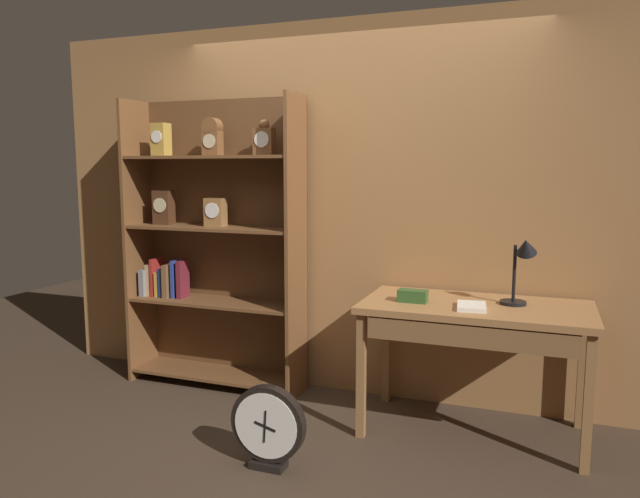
# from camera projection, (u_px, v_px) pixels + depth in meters

# --- Properties ---
(ground_plane) EXTENTS (10.00, 10.00, 0.00)m
(ground_plane) POSITION_uv_depth(u_px,v_px,m) (282.00, 471.00, 3.18)
(ground_plane) COLOR #3D2D21
(back_wood_panel) EXTENTS (4.80, 0.05, 2.60)m
(back_wood_panel) POSITION_uv_depth(u_px,v_px,m) (355.00, 211.00, 4.17)
(back_wood_panel) COLOR #9E6B3D
(back_wood_panel) RESTS_ON ground
(bookshelf) EXTENTS (1.32, 0.35, 2.09)m
(bookshelf) POSITION_uv_depth(u_px,v_px,m) (212.00, 244.00, 4.36)
(bookshelf) COLOR brown
(bookshelf) RESTS_ON ground
(workbench) EXTENTS (1.33, 0.70, 0.80)m
(workbench) POSITION_uv_depth(u_px,v_px,m) (475.00, 320.00, 3.53)
(workbench) COLOR #9E6B3D
(workbench) RESTS_ON ground
(desk_lamp) EXTENTS (0.20, 0.21, 0.42)m
(desk_lamp) POSITION_uv_depth(u_px,v_px,m) (522.00, 263.00, 3.46)
(desk_lamp) COLOR black
(desk_lamp) RESTS_ON workbench
(toolbox_small) EXTENTS (0.17, 0.09, 0.07)m
(toolbox_small) POSITION_uv_depth(u_px,v_px,m) (413.00, 296.00, 3.60)
(toolbox_small) COLOR #2D5123
(toolbox_small) RESTS_ON workbench
(open_repair_manual) EXTENTS (0.19, 0.24, 0.02)m
(open_repair_manual) POSITION_uv_depth(u_px,v_px,m) (472.00, 306.00, 3.43)
(open_repair_manual) COLOR silver
(open_repair_manual) RESTS_ON workbench
(round_clock_large) EXTENTS (0.42, 0.11, 0.46)m
(round_clock_large) POSITION_uv_depth(u_px,v_px,m) (268.00, 427.00, 3.18)
(round_clock_large) COLOR black
(round_clock_large) RESTS_ON ground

